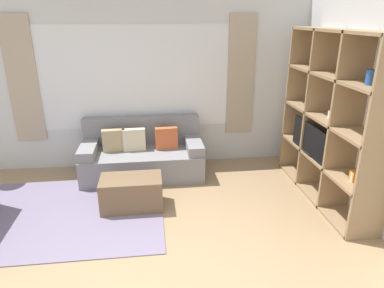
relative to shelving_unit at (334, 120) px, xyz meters
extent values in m
cube|color=silver|center=(-2.56, 1.48, 0.25)|extent=(6.69, 0.07, 2.70)
cube|color=white|center=(-2.56, 1.44, 0.35)|extent=(3.02, 0.01, 1.60)
cube|color=#B2A38E|center=(-4.24, 1.42, 0.35)|extent=(0.44, 0.03, 1.90)
cube|color=#B2A38E|center=(-0.88, 1.42, 0.35)|extent=(0.44, 0.03, 1.90)
cube|color=silver|center=(0.22, -0.16, 0.25)|extent=(0.07, 4.41, 2.70)
cube|color=slate|center=(-3.46, -0.07, -1.09)|extent=(2.42, 1.89, 0.01)
cube|color=silver|center=(0.18, 0.00, 0.01)|extent=(0.02, 2.04, 2.22)
cube|color=#997A56|center=(-0.04, -1.02, 0.01)|extent=(0.44, 0.04, 2.22)
cube|color=#997A56|center=(-0.04, -0.34, 0.01)|extent=(0.44, 0.04, 2.22)
cube|color=#997A56|center=(-0.04, 0.34, 0.01)|extent=(0.44, 0.04, 2.22)
cube|color=#997A56|center=(-0.04, 1.02, 0.01)|extent=(0.44, 0.04, 2.22)
cube|color=#997A56|center=(-0.04, 0.00, -1.08)|extent=(0.44, 2.04, 0.04)
cube|color=#997A56|center=(-0.04, 0.00, -0.54)|extent=(0.44, 2.04, 0.04)
cube|color=#997A56|center=(-0.04, 0.00, 0.01)|extent=(0.44, 2.04, 0.04)
cube|color=#997A56|center=(-0.04, 0.00, 0.57)|extent=(0.44, 2.04, 0.04)
cube|color=#997A56|center=(-0.04, 0.00, 1.10)|extent=(0.44, 2.04, 0.04)
cube|color=black|center=(-0.22, 0.15, -0.31)|extent=(0.04, 0.99, 0.42)
cube|color=black|center=(-0.20, 0.15, -0.51)|extent=(0.10, 0.24, 0.03)
cylinder|color=white|center=(-0.06, -0.02, 0.08)|extent=(0.09, 0.09, 0.10)
cylinder|color=#2856A8|center=(-0.06, -0.67, 0.66)|extent=(0.10, 0.10, 0.16)
cube|color=orange|center=(-0.06, -0.71, -0.46)|extent=(0.09, 0.09, 0.12)
cylinder|color=white|center=(-0.06, -0.71, -0.47)|extent=(0.09, 0.09, 0.11)
cube|color=gray|center=(-2.50, 0.95, -0.89)|extent=(1.83, 0.86, 0.41)
cube|color=gray|center=(-2.50, 1.29, -0.46)|extent=(1.83, 0.18, 0.45)
cube|color=gray|center=(-3.30, 0.95, -0.61)|extent=(0.24, 0.80, 0.15)
cube|color=gray|center=(-1.71, 0.95, -0.61)|extent=(0.24, 0.80, 0.15)
cube|color=tan|center=(-2.93, 1.01, -0.51)|extent=(0.35, 0.16, 0.34)
cube|color=beige|center=(-2.62, 1.01, -0.51)|extent=(0.35, 0.15, 0.34)
cube|color=#C65B33|center=(-2.13, 1.01, -0.51)|extent=(0.35, 0.15, 0.34)
cube|color=brown|center=(-2.64, 0.00, -0.88)|extent=(0.78, 0.45, 0.42)
camera|label=1|loc=(-2.35, -3.99, 1.26)|focal=32.00mm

